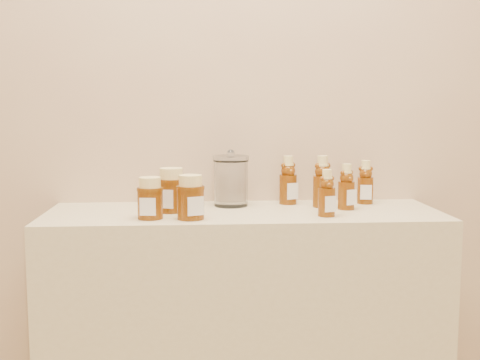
{
  "coord_description": "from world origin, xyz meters",
  "views": [
    {
      "loc": [
        -0.13,
        -0.25,
        1.22
      ],
      "look_at": [
        -0.01,
        1.52,
        1.0
      ],
      "focal_mm": 45.0,
      "sensor_mm": 36.0,
      "label": 1
    }
  ],
  "objects_px": {
    "bear_bottle_back_left": "(288,177)",
    "glass_canister": "(231,179)",
    "display_table": "(244,352)",
    "bear_bottle_front_left": "(327,190)",
    "honey_jar_left": "(150,198)"
  },
  "relations": [
    {
      "from": "display_table",
      "to": "bear_bottle_front_left",
      "type": "relative_size",
      "value": 7.75
    },
    {
      "from": "bear_bottle_front_left",
      "to": "honey_jar_left",
      "type": "distance_m",
      "value": 0.51
    },
    {
      "from": "bear_bottle_back_left",
      "to": "honey_jar_left",
      "type": "distance_m",
      "value": 0.49
    },
    {
      "from": "bear_bottle_back_left",
      "to": "glass_canister",
      "type": "height_order",
      "value": "bear_bottle_back_left"
    },
    {
      "from": "bear_bottle_back_left",
      "to": "honey_jar_left",
      "type": "height_order",
      "value": "bear_bottle_back_left"
    },
    {
      "from": "bear_bottle_back_left",
      "to": "honey_jar_left",
      "type": "bearing_deg",
      "value": -174.21
    },
    {
      "from": "display_table",
      "to": "bear_bottle_front_left",
      "type": "height_order",
      "value": "bear_bottle_front_left"
    },
    {
      "from": "bear_bottle_front_left",
      "to": "honey_jar_left",
      "type": "xyz_separation_m",
      "value": [
        -0.51,
        -0.01,
        -0.02
      ]
    },
    {
      "from": "display_table",
      "to": "glass_canister",
      "type": "bearing_deg",
      "value": 108.33
    },
    {
      "from": "display_table",
      "to": "bear_bottle_back_left",
      "type": "relative_size",
      "value": 6.73
    },
    {
      "from": "bear_bottle_front_left",
      "to": "honey_jar_left",
      "type": "height_order",
      "value": "bear_bottle_front_left"
    },
    {
      "from": "display_table",
      "to": "honey_jar_left",
      "type": "height_order",
      "value": "honey_jar_left"
    },
    {
      "from": "bear_bottle_back_left",
      "to": "bear_bottle_front_left",
      "type": "relative_size",
      "value": 1.15
    },
    {
      "from": "honey_jar_left",
      "to": "display_table",
      "type": "bearing_deg",
      "value": 26.81
    },
    {
      "from": "bear_bottle_back_left",
      "to": "glass_canister",
      "type": "bearing_deg",
      "value": 165.6
    }
  ]
}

